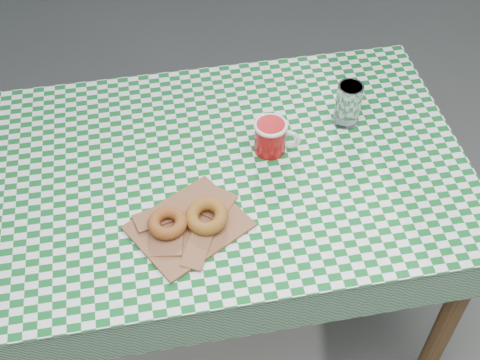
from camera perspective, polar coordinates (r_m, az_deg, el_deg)
name	(u,v)px	position (r m, az deg, el deg)	size (l,w,h in m)	color
ground	(180,272)	(2.44, -5.40, -8.16)	(60.00, 60.00, 0.00)	#595853
table	(233,247)	(2.03, -0.60, -6.03)	(1.27, 0.84, 0.75)	brown
tablecloth	(232,166)	(1.74, -0.70, 1.22)	(1.29, 0.86, 0.01)	#0E5D21
paper_bag	(189,226)	(1.60, -4.58, -4.09)	(0.27, 0.21, 0.01)	brown
bagel_front	(167,223)	(1.58, -6.50, -3.85)	(0.10, 0.10, 0.03)	brown
bagel_back	(207,216)	(1.58, -3.01, -3.27)	(0.11, 0.11, 0.03)	#9C5C20
coffee_mug	(270,137)	(1.75, 2.71, 3.85)	(0.17, 0.17, 0.10)	#A50A0D
drinking_glass	(348,104)	(1.84, 9.65, 6.70)	(0.07, 0.07, 0.13)	silver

